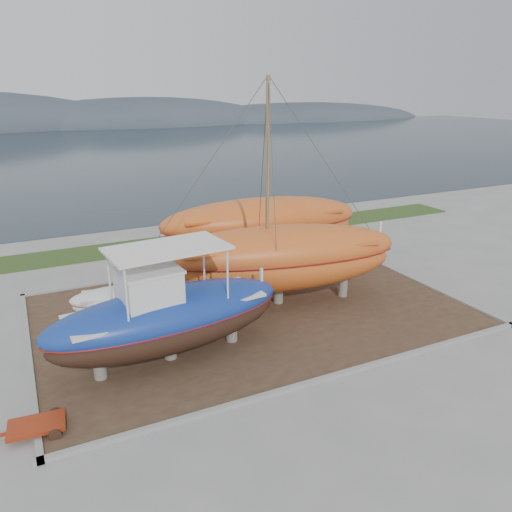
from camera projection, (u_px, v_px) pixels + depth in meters
name	position (u px, v px, depth m)	size (l,w,h in m)	color
ground	(297.00, 352.00, 18.81)	(140.00, 140.00, 0.00)	gray
dirt_patch	(251.00, 311.00, 22.20)	(18.00, 12.00, 0.06)	#422D1E
curb_frame	(251.00, 310.00, 22.19)	(18.60, 12.60, 0.15)	gray
grass_strip	(174.00, 242.00, 31.99)	(44.00, 3.00, 0.08)	#284219
sea	(71.00, 151.00, 78.40)	(260.00, 100.00, 0.04)	#17262E
mountain_ridge	(45.00, 127.00, 125.23)	(200.00, 36.00, 20.00)	#333D49
blue_caique	(168.00, 305.00, 17.60)	(8.83, 2.76, 4.25)	navy
white_dinghy	(127.00, 303.00, 21.25)	(4.62, 1.73, 1.39)	silver
orange_sailboat	(280.00, 197.00, 21.39)	(11.05, 3.26, 9.86)	#CE5A1F
orange_bare_hull	(261.00, 233.00, 27.31)	(11.18, 3.36, 3.67)	#CE5A1F
red_trailer	(37.00, 428.00, 14.33)	(2.34, 1.17, 0.33)	#A12F12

